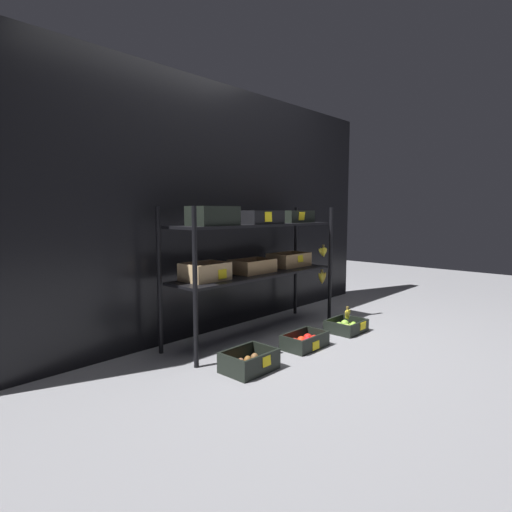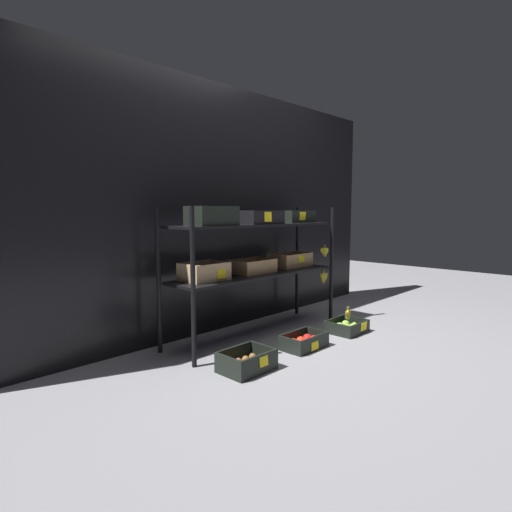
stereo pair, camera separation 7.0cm
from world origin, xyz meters
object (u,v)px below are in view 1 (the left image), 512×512
(crate_ground_kiwi, at_px, (249,363))
(crate_ground_apple_red, at_px, (305,342))
(crate_ground_apple_green, at_px, (346,327))
(banana_bunch_loose, at_px, (347,314))
(display_rack, at_px, (257,248))

(crate_ground_kiwi, relative_size, crate_ground_apple_red, 0.96)
(crate_ground_apple_green, height_order, banana_bunch_loose, banana_bunch_loose)
(display_rack, relative_size, banana_bunch_loose, 15.00)
(display_rack, height_order, banana_bunch_loose, display_rack)
(crate_ground_kiwi, distance_m, crate_ground_apple_red, 0.60)
(crate_ground_kiwi, bearing_deg, crate_ground_apple_red, 0.32)
(crate_ground_apple_green, bearing_deg, crate_ground_kiwi, 179.63)
(display_rack, distance_m, crate_ground_kiwi, 1.02)
(crate_ground_apple_green, distance_m, banana_bunch_loose, 0.11)
(display_rack, distance_m, crate_ground_apple_red, 0.82)
(crate_ground_apple_red, relative_size, crate_ground_apple_green, 1.12)
(crate_ground_apple_red, distance_m, crate_ground_apple_green, 0.57)
(display_rack, xyz_separation_m, banana_bunch_loose, (0.58, -0.50, -0.56))
(crate_ground_kiwi, relative_size, banana_bunch_loose, 2.93)
(crate_ground_apple_red, height_order, banana_bunch_loose, banana_bunch_loose)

